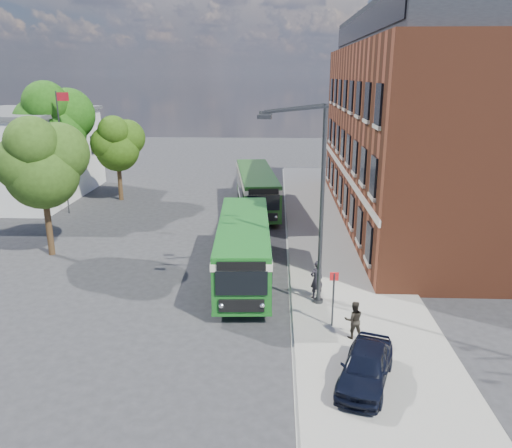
{
  "coord_description": "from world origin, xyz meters",
  "views": [
    {
      "loc": [
        3.23,
        -22.89,
        10.17
      ],
      "look_at": [
        2.13,
        3.46,
        2.2
      ],
      "focal_mm": 35.0,
      "sensor_mm": 36.0,
      "label": 1
    }
  ],
  "objects_px": {
    "bus_rear": "(256,186)",
    "parked_car": "(366,366)",
    "street_lamp": "(313,204)",
    "bus_front": "(244,244)"
  },
  "relations": [
    {
      "from": "parked_car",
      "to": "street_lamp",
      "type": "bearing_deg",
      "value": 122.45
    },
    {
      "from": "street_lamp",
      "to": "bus_front",
      "type": "height_order",
      "value": "street_lamp"
    },
    {
      "from": "bus_front",
      "to": "bus_rear",
      "type": "height_order",
      "value": "same"
    },
    {
      "from": "street_lamp",
      "to": "bus_rear",
      "type": "distance_m",
      "value": 17.27
    },
    {
      "from": "street_lamp",
      "to": "parked_car",
      "type": "relative_size",
      "value": 2.37
    },
    {
      "from": "bus_rear",
      "to": "parked_car",
      "type": "bearing_deg",
      "value": -78.65
    },
    {
      "from": "bus_front",
      "to": "bus_rear",
      "type": "relative_size",
      "value": 0.93
    },
    {
      "from": "street_lamp",
      "to": "bus_rear",
      "type": "xyz_separation_m",
      "value": [
        -3.15,
        16.73,
        -2.96
      ]
    },
    {
      "from": "street_lamp",
      "to": "bus_front",
      "type": "bearing_deg",
      "value": 136.5
    },
    {
      "from": "bus_front",
      "to": "parked_car",
      "type": "relative_size",
      "value": 2.81
    }
  ]
}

